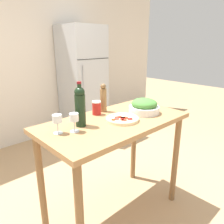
{
  "coord_description": "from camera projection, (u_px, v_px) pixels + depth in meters",
  "views": [
    {
      "loc": [
        -1.19,
        -1.23,
        1.57
      ],
      "look_at": [
        0.0,
        0.03,
        1.01
      ],
      "focal_mm": 35.0,
      "sensor_mm": 36.0,
      "label": 1
    }
  ],
  "objects": [
    {
      "name": "wine_glass_far",
      "position": [
        57.0,
        120.0,
        1.51
      ],
      "size": [
        0.07,
        0.07,
        0.14
      ],
      "color": "silver",
      "rests_on": "prep_counter"
    },
    {
      "name": "salt_canister",
      "position": [
        97.0,
        108.0,
        1.93
      ],
      "size": [
        0.08,
        0.08,
        0.12
      ],
      "color": "#B2231E",
      "rests_on": "prep_counter"
    },
    {
      "name": "wine_glass_near",
      "position": [
        74.0,
        118.0,
        1.54
      ],
      "size": [
        0.07,
        0.07,
        0.14
      ],
      "color": "silver",
      "rests_on": "prep_counter"
    },
    {
      "name": "ground_plane",
      "position": [
        114.0,
        213.0,
        2.11
      ],
      "size": [
        14.0,
        14.0,
        0.0
      ],
      "primitive_type": "plane",
      "color": "tan"
    },
    {
      "name": "homemade_pizza",
      "position": [
        122.0,
        119.0,
        1.79
      ],
      "size": [
        0.27,
        0.27,
        0.03
      ],
      "color": "beige",
      "rests_on": "prep_counter"
    },
    {
      "name": "prep_counter",
      "position": [
        115.0,
        135.0,
        1.86
      ],
      "size": [
        1.26,
        0.66,
        0.95
      ],
      "color": "#A87A4C",
      "rests_on": "ground_plane"
    },
    {
      "name": "salad_bowl",
      "position": [
        144.0,
        106.0,
        1.97
      ],
      "size": [
        0.27,
        0.27,
        0.14
      ],
      "color": "white",
      "rests_on": "prep_counter"
    },
    {
      "name": "pepper_mill",
      "position": [
        103.0,
        98.0,
        2.0
      ],
      "size": [
        0.06,
        0.06,
        0.26
      ],
      "color": "olive",
      "rests_on": "prep_counter"
    },
    {
      "name": "refrigerator",
      "position": [
        83.0,
        82.0,
        3.75
      ],
      "size": [
        0.63,
        0.66,
        1.84
      ],
      "color": "#B7BCC1",
      "rests_on": "ground_plane"
    },
    {
      "name": "wine_bottle",
      "position": [
        80.0,
        106.0,
        1.64
      ],
      "size": [
        0.08,
        0.08,
        0.34
      ],
      "color": "black",
      "rests_on": "prep_counter"
    },
    {
      "name": "wall_back",
      "position": [
        12.0,
        61.0,
        3.23
      ],
      "size": [
        6.4,
        0.09,
        2.6
      ],
      "color": "silver",
      "rests_on": "ground_plane"
    }
  ]
}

